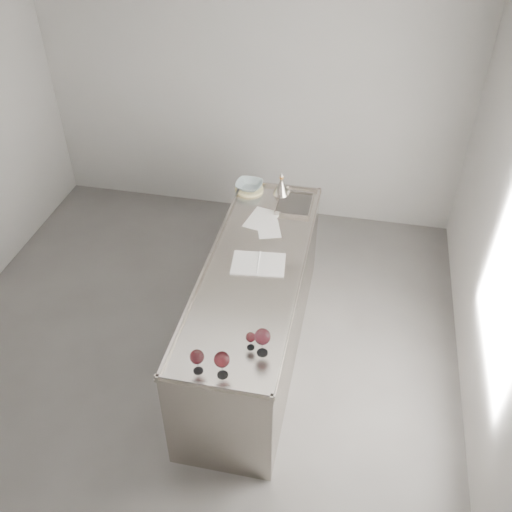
% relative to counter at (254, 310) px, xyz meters
% --- Properties ---
extents(room_shell, '(4.54, 5.04, 2.84)m').
position_rel_counter_xyz_m(room_shell, '(-0.50, -0.30, 0.93)').
color(room_shell, '#4A4846').
rests_on(room_shell, ground).
extents(counter, '(0.77, 2.42, 0.97)m').
position_rel_counter_xyz_m(counter, '(0.00, 0.00, 0.00)').
color(counter, '#9C938B').
rests_on(counter, ground).
extents(wine_glass_left, '(0.09, 0.09, 0.18)m').
position_rel_counter_xyz_m(wine_glass_left, '(-0.13, -1.08, 0.60)').
color(wine_glass_left, white).
rests_on(wine_glass_left, counter).
extents(wine_glass_middle, '(0.10, 0.10, 0.20)m').
position_rel_counter_xyz_m(wine_glass_middle, '(0.03, -1.08, 0.61)').
color(wine_glass_middle, white).
rests_on(wine_glass_middle, counter).
extents(wine_glass_right, '(0.11, 0.11, 0.21)m').
position_rel_counter_xyz_m(wine_glass_right, '(0.24, -0.85, 0.62)').
color(wine_glass_right, white).
rests_on(wine_glass_right, counter).
extents(wine_glass_small, '(0.07, 0.07, 0.13)m').
position_rel_counter_xyz_m(wine_glass_small, '(0.15, -0.82, 0.56)').
color(wine_glass_small, white).
rests_on(wine_glass_small, counter).
extents(notebook, '(0.44, 0.33, 0.02)m').
position_rel_counter_xyz_m(notebook, '(0.03, 0.04, 0.47)').
color(notebook, silver).
rests_on(notebook, counter).
extents(loose_paper_top, '(0.29, 0.37, 0.00)m').
position_rel_counter_xyz_m(loose_paper_top, '(-0.07, 0.64, 0.47)').
color(loose_paper_top, white).
rests_on(loose_paper_top, counter).
extents(loose_paper_under, '(0.26, 0.31, 0.00)m').
position_rel_counter_xyz_m(loose_paper_under, '(0.02, 0.51, 0.47)').
color(loose_paper_under, white).
rests_on(loose_paper_under, counter).
extents(trivet, '(0.30, 0.30, 0.02)m').
position_rel_counter_xyz_m(trivet, '(-0.28, 1.08, 0.48)').
color(trivet, '#CFC286').
rests_on(trivet, counter).
extents(ceramic_bowl, '(0.26, 0.26, 0.06)m').
position_rel_counter_xyz_m(ceramic_bowl, '(-0.28, 1.08, 0.52)').
color(ceramic_bowl, '#8EA1A5').
rests_on(ceramic_bowl, trivet).
extents(wine_funnel, '(0.15, 0.15, 0.22)m').
position_rel_counter_xyz_m(wine_funnel, '(0.03, 1.08, 0.54)').
color(wine_funnel, gray).
rests_on(wine_funnel, counter).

